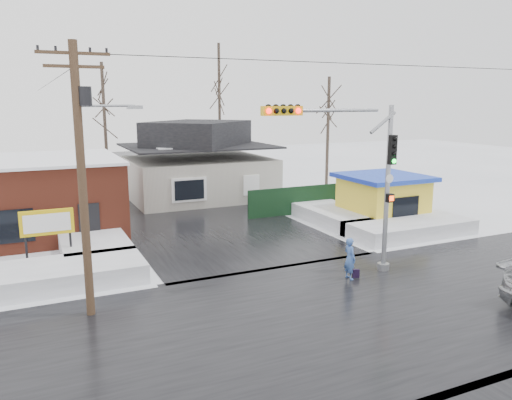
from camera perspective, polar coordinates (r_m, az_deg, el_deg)
name	(u,v)px	position (r m, az deg, el deg)	size (l,w,h in m)	color
ground	(346,312)	(17.87, 10.25, -12.52)	(120.00, 120.00, 0.00)	white
road_ns	(346,312)	(17.87, 10.25, -12.50)	(10.00, 120.00, 0.02)	black
road_ew	(346,312)	(17.87, 10.25, -12.50)	(120.00, 10.00, 0.02)	black
snowbank_nw	(53,276)	(21.40, -22.18, -8.00)	(7.00, 3.00, 0.80)	white
snowbank_ne	(410,228)	(28.32, 17.16, -3.06)	(7.00, 3.00, 0.80)	white
snowbank_nside_w	(91,239)	(26.31, -18.39, -4.21)	(3.00, 8.00, 0.80)	white
snowbank_nside_e	(328,213)	(30.98, 8.23, -1.46)	(3.00, 8.00, 0.80)	white
traffic_signal	(358,168)	(20.38, 11.55, 3.66)	(6.05, 0.68, 7.00)	gray
utility_pole	(83,165)	(17.01, -19.13, 3.75)	(3.15, 0.44, 9.00)	#382619
brick_building	(1,198)	(29.77, -27.14, 0.18)	(12.20, 8.20, 4.12)	maroon
marquee_sign	(47,224)	(23.40, -22.77, -2.56)	(2.20, 0.21, 2.55)	black
house	(198,163)	(37.42, -6.60, 4.21)	(10.40, 8.40, 5.76)	#B7B2A5
kiosk	(383,198)	(30.63, 14.26, 0.19)	(4.60, 4.60, 2.88)	yellow
fence	(305,200)	(32.29, 5.59, 0.03)	(8.00, 0.12, 1.80)	black
tree_far_left	(103,90)	(39.70, -17.09, 11.92)	(3.00, 3.00, 10.00)	#332821
tree_far_mid	(219,73)	(44.20, -4.25, 14.31)	(3.00, 3.00, 12.00)	#332821
tree_far_right	(329,101)	(39.67, 8.31, 11.14)	(3.00, 3.00, 9.00)	#332821
pedestrian	(350,259)	(20.71, 10.66, -6.64)	(0.63, 0.41, 1.72)	#3E63AD
shopping_bag	(356,274)	(21.10, 11.34, -8.29)	(0.28, 0.12, 0.35)	black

